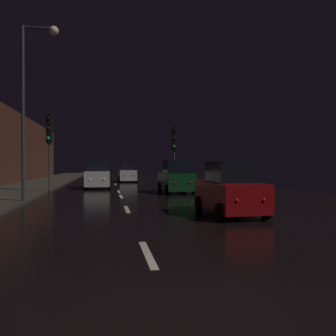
# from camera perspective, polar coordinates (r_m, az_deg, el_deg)

# --- Properties ---
(ground) EXTENTS (25.91, 84.00, 0.02)m
(ground) POSITION_cam_1_polar(r_m,az_deg,el_deg) (28.64, -8.47, -3.12)
(ground) COLOR black
(sidewalk_left) EXTENTS (4.40, 84.00, 0.15)m
(sidewalk_left) POSITION_cam_1_polar(r_m,az_deg,el_deg) (29.23, -21.84, -2.91)
(sidewalk_left) COLOR #38332B
(sidewalk_left) RESTS_ON ground
(lane_centerline) EXTENTS (0.16, 27.30, 0.01)m
(lane_centerline) POSITION_cam_1_polar(r_m,az_deg,el_deg) (19.50, -7.67, -4.82)
(lane_centerline) COLOR beige
(lane_centerline) RESTS_ON ground
(traffic_light_far_right) EXTENTS (0.38, 0.48, 4.84)m
(traffic_light_far_right) POSITION_cam_1_polar(r_m,az_deg,el_deg) (27.43, 0.99, 4.08)
(traffic_light_far_right) COLOR #38383A
(traffic_light_far_right) RESTS_ON ground
(traffic_light_far_left) EXTENTS (0.38, 0.48, 5.11)m
(traffic_light_far_left) POSITION_cam_1_polar(r_m,az_deg,el_deg) (23.71, -18.99, 5.12)
(traffic_light_far_left) COLOR #38383A
(traffic_light_far_left) RESTS_ON ground
(streetlamp_overhead) EXTENTS (1.70, 0.44, 8.39)m
(streetlamp_overhead) POSITION_cam_1_polar(r_m,az_deg,el_deg) (17.79, -21.47, 12.20)
(streetlamp_overhead) COLOR #2D2D30
(streetlamp_overhead) RESTS_ON ground
(car_approaching_headlights) EXTENTS (1.98, 4.29, 2.16)m
(car_approaching_headlights) POSITION_cam_1_polar(r_m,az_deg,el_deg) (27.14, -11.53, -1.22)
(car_approaching_headlights) COLOR silver
(car_approaching_headlights) RESTS_ON ground
(car_parked_right_far) EXTENTS (1.91, 4.14, 2.09)m
(car_parked_right_far) POSITION_cam_1_polar(r_m,az_deg,el_deg) (22.57, 1.34, -1.66)
(car_parked_right_far) COLOR #0F3819
(car_parked_right_far) RESTS_ON ground
(car_parked_right_near) EXTENTS (1.80, 3.89, 1.96)m
(car_parked_right_near) POSITION_cam_1_polar(r_m,az_deg,el_deg) (13.00, 10.12, -3.61)
(car_parked_right_near) COLOR maroon
(car_parked_right_near) RESTS_ON ground
(car_distant_taillights) EXTENTS (1.87, 4.05, 2.04)m
(car_distant_taillights) POSITION_cam_1_polar(r_m,az_deg,el_deg) (36.32, -6.71, -0.84)
(car_distant_taillights) COLOR silver
(car_distant_taillights) RESTS_ON ground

